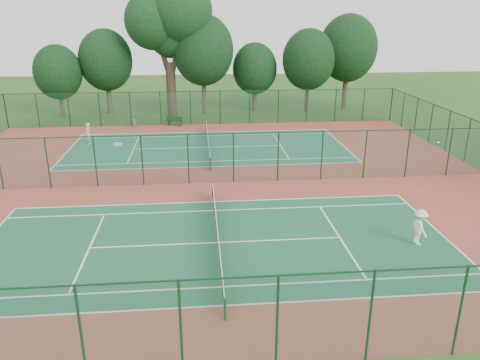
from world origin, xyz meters
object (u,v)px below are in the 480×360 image
object	(u,v)px
trash_bin	(134,124)
bench	(175,121)
big_tree	(169,20)
player_far	(88,134)
player_near	(420,227)
kit_bag	(118,144)

from	to	relation	value
trash_bin	bench	size ratio (longest dim) A/B	0.49
bench	big_tree	bearing A→B (deg)	109.08
trash_bin	big_tree	distance (m)	12.21
player_far	player_near	bearing A→B (deg)	32.76
trash_bin	big_tree	world-z (taller)	big_tree
bench	kit_bag	xyz separation A→B (m)	(-4.72, -7.33, -0.39)
player_near	kit_bag	size ratio (longest dim) A/B	2.58
trash_bin	bench	bearing A→B (deg)	6.29
bench	big_tree	xyz separation A→B (m)	(-0.38, 5.70, 9.79)
player_near	trash_bin	size ratio (longest dim) A/B	2.24
trash_bin	bench	xyz separation A→B (m)	(4.06, 0.45, 0.11)
trash_bin	kit_bag	world-z (taller)	trash_bin
big_tree	kit_bag	bearing A→B (deg)	-108.41
player_far	bench	world-z (taller)	player_far
player_far	bench	xyz separation A→B (m)	(7.32, 6.59, -0.45)
player_far	trash_bin	size ratio (longest dim) A/B	2.31
trash_bin	big_tree	xyz separation A→B (m)	(3.68, 6.14, 9.89)
player_far	trash_bin	bearing A→B (deg)	140.24
player_near	bench	bearing A→B (deg)	22.93
bench	kit_bag	distance (m)	8.73
bench	big_tree	distance (m)	11.33
player_far	kit_bag	xyz separation A→B (m)	(2.60, -0.75, -0.84)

